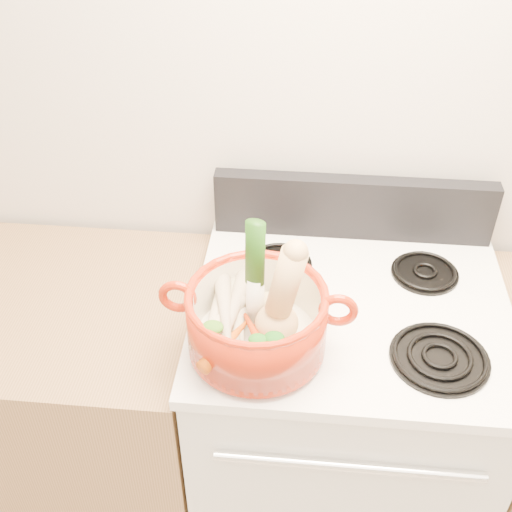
# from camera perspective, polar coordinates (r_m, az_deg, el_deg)

# --- Properties ---
(wall_back) EXTENTS (3.50, 0.02, 2.60)m
(wall_back) POSITION_cam_1_polar(r_m,az_deg,el_deg) (1.70, 9.42, 12.54)
(wall_back) COLOR beige
(wall_back) RESTS_ON floor
(stove_body) EXTENTS (0.76, 0.65, 0.92)m
(stove_body) POSITION_cam_1_polar(r_m,az_deg,el_deg) (1.96, 7.19, -14.96)
(stove_body) COLOR silver
(stove_body) RESTS_ON floor
(cooktop) EXTENTS (0.78, 0.67, 0.03)m
(cooktop) POSITION_cam_1_polar(r_m,az_deg,el_deg) (1.61, 8.50, -4.79)
(cooktop) COLOR white
(cooktop) RESTS_ON stove_body
(control_backsplash) EXTENTS (0.76, 0.05, 0.18)m
(control_backsplash) POSITION_cam_1_polar(r_m,az_deg,el_deg) (1.78, 8.62, 4.30)
(control_backsplash) COLOR black
(control_backsplash) RESTS_ON cooktop
(oven_handle) EXTENTS (0.60, 0.02, 0.02)m
(oven_handle) POSITION_cam_1_polar(r_m,az_deg,el_deg) (1.51, 8.21, -18.03)
(oven_handle) COLOR silver
(oven_handle) RESTS_ON stove_body
(burner_front_left) EXTENTS (0.22, 0.22, 0.02)m
(burner_front_left) POSITION_cam_1_polar(r_m,az_deg,el_deg) (1.48, 1.28, -7.91)
(burner_front_left) COLOR black
(burner_front_left) RESTS_ON cooktop
(burner_front_right) EXTENTS (0.22, 0.22, 0.02)m
(burner_front_right) POSITION_cam_1_polar(r_m,az_deg,el_deg) (1.51, 16.01, -8.62)
(burner_front_right) COLOR black
(burner_front_right) RESTS_ON cooktop
(burner_back_left) EXTENTS (0.17, 0.17, 0.02)m
(burner_back_left) POSITION_cam_1_polar(r_m,az_deg,el_deg) (1.70, 2.08, -0.60)
(burner_back_left) COLOR black
(burner_back_left) RESTS_ON cooktop
(burner_back_right) EXTENTS (0.17, 0.17, 0.02)m
(burner_back_right) POSITION_cam_1_polar(r_m,az_deg,el_deg) (1.72, 14.79, -1.34)
(burner_back_right) COLOR black
(burner_back_right) RESTS_ON cooktop
(dutch_oven) EXTENTS (0.32, 0.32, 0.15)m
(dutch_oven) POSITION_cam_1_polar(r_m,az_deg,el_deg) (1.41, 0.08, -5.77)
(dutch_oven) COLOR #A5210A
(dutch_oven) RESTS_ON burner_front_left
(pot_handle_left) EXTENTS (0.09, 0.02, 0.09)m
(pot_handle_left) POSITION_cam_1_polar(r_m,az_deg,el_deg) (1.40, -6.99, -3.59)
(pot_handle_left) COLOR #A5210A
(pot_handle_left) RESTS_ON dutch_oven
(pot_handle_right) EXTENTS (0.09, 0.02, 0.09)m
(pot_handle_right) POSITION_cam_1_polar(r_m,az_deg,el_deg) (1.37, 7.33, -4.80)
(pot_handle_right) COLOR #A5210A
(pot_handle_right) RESTS_ON dutch_oven
(squash) EXTENTS (0.17, 0.13, 0.26)m
(squash) POSITION_cam_1_polar(r_m,az_deg,el_deg) (1.35, 1.91, -3.57)
(squash) COLOR tan
(squash) RESTS_ON dutch_oven
(leek) EXTENTS (0.06, 0.06, 0.29)m
(leek) POSITION_cam_1_polar(r_m,az_deg,el_deg) (1.37, -0.09, -1.62)
(leek) COLOR white
(leek) RESTS_ON dutch_oven
(ginger) EXTENTS (0.09, 0.08, 0.04)m
(ginger) POSITION_cam_1_polar(r_m,az_deg,el_deg) (1.49, 1.42, -4.18)
(ginger) COLOR #CAB77C
(ginger) RESTS_ON dutch_oven
(parsnip_0) EXTENTS (0.06, 0.24, 0.07)m
(parsnip_0) POSITION_cam_1_polar(r_m,az_deg,el_deg) (1.43, -1.50, -5.81)
(parsnip_0) COLOR beige
(parsnip_0) RESTS_ON dutch_oven
(parsnip_1) EXTENTS (0.08, 0.22, 0.06)m
(parsnip_1) POSITION_cam_1_polar(r_m,az_deg,el_deg) (1.42, -3.85, -6.01)
(parsnip_1) COLOR beige
(parsnip_1) RESTS_ON dutch_oven
(parsnip_2) EXTENTS (0.08, 0.20, 0.06)m
(parsnip_2) POSITION_cam_1_polar(r_m,az_deg,el_deg) (1.44, -1.59, -4.81)
(parsnip_2) COLOR beige
(parsnip_2) RESTS_ON dutch_oven
(parsnip_3) EXTENTS (0.13, 0.16, 0.05)m
(parsnip_3) POSITION_cam_1_polar(r_m,az_deg,el_deg) (1.42, -3.52, -5.89)
(parsnip_3) COLOR beige
(parsnip_3) RESTS_ON dutch_oven
(parsnip_4) EXTENTS (0.08, 0.23, 0.06)m
(parsnip_4) POSITION_cam_1_polar(r_m,az_deg,el_deg) (1.43, -1.93, -4.54)
(parsnip_4) COLOR beige
(parsnip_4) RESTS_ON dutch_oven
(parsnip_5) EXTENTS (0.10, 0.25, 0.07)m
(parsnip_5) POSITION_cam_1_polar(r_m,az_deg,el_deg) (1.42, -2.78, -4.73)
(parsnip_5) COLOR beige
(parsnip_5) RESTS_ON dutch_oven
(carrot_0) EXTENTS (0.05, 0.15, 0.04)m
(carrot_0) POSITION_cam_1_polar(r_m,az_deg,el_deg) (1.39, 0.07, -8.40)
(carrot_0) COLOR #DD410B
(carrot_0) RESTS_ON dutch_oven
(carrot_1) EXTENTS (0.11, 0.16, 0.05)m
(carrot_1) POSITION_cam_1_polar(r_m,az_deg,el_deg) (1.38, -2.72, -7.93)
(carrot_1) COLOR #D7660A
(carrot_1) RESTS_ON dutch_oven
(carrot_2) EXTENTS (0.11, 0.17, 0.05)m
(carrot_2) POSITION_cam_1_polar(r_m,az_deg,el_deg) (1.38, 0.30, -7.76)
(carrot_2) COLOR red
(carrot_2) RESTS_ON dutch_oven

